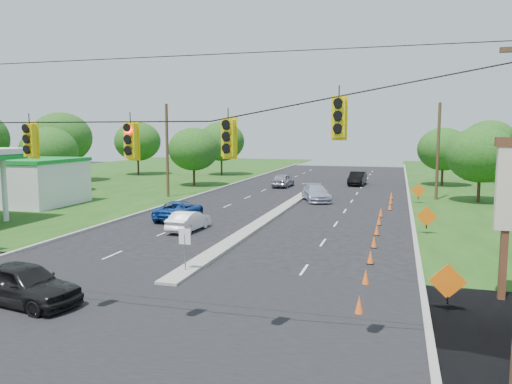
% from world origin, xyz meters
% --- Properties ---
extents(ground, '(160.00, 160.00, 0.00)m').
position_xyz_m(ground, '(0.00, 0.00, 0.00)').
color(ground, black).
rests_on(ground, ground).
extents(cross_street, '(160.00, 14.00, 0.02)m').
position_xyz_m(cross_street, '(0.00, 0.00, 0.00)').
color(cross_street, black).
rests_on(cross_street, ground).
extents(curb_left, '(0.25, 110.00, 0.16)m').
position_xyz_m(curb_left, '(-10.10, 30.00, 0.00)').
color(curb_left, gray).
rests_on(curb_left, ground).
extents(curb_right, '(0.25, 110.00, 0.16)m').
position_xyz_m(curb_right, '(10.10, 30.00, 0.00)').
color(curb_right, gray).
rests_on(curb_right, ground).
extents(median, '(1.00, 34.00, 0.18)m').
position_xyz_m(median, '(0.00, 21.00, 0.00)').
color(median, gray).
rests_on(median, ground).
extents(median_sign, '(0.55, 0.06, 2.05)m').
position_xyz_m(median_sign, '(0.00, 6.00, 1.46)').
color(median_sign, gray).
rests_on(median_sign, ground).
extents(signal_span, '(25.60, 0.32, 9.00)m').
position_xyz_m(signal_span, '(-0.05, -1.00, 4.97)').
color(signal_span, '#422D1C').
rests_on(signal_span, ground).
extents(utility_pole_far_left, '(0.28, 0.28, 9.00)m').
position_xyz_m(utility_pole_far_left, '(-12.50, 30.00, 4.50)').
color(utility_pole_far_left, '#422D1C').
rests_on(utility_pole_far_left, ground).
extents(utility_pole_far_right, '(0.28, 0.28, 9.00)m').
position_xyz_m(utility_pole_far_right, '(12.50, 35.00, 4.50)').
color(utility_pole_far_right, '#422D1C').
rests_on(utility_pole_far_right, ground).
extents(cone_0, '(0.32, 0.32, 0.70)m').
position_xyz_m(cone_0, '(7.87, 3.00, 0.35)').
color(cone_0, orange).
rests_on(cone_0, ground).
extents(cone_1, '(0.32, 0.32, 0.70)m').
position_xyz_m(cone_1, '(7.87, 6.50, 0.35)').
color(cone_1, orange).
rests_on(cone_1, ground).
extents(cone_2, '(0.32, 0.32, 0.70)m').
position_xyz_m(cone_2, '(7.87, 10.00, 0.35)').
color(cone_2, orange).
rests_on(cone_2, ground).
extents(cone_3, '(0.32, 0.32, 0.70)m').
position_xyz_m(cone_3, '(7.87, 13.50, 0.35)').
color(cone_3, orange).
rests_on(cone_3, ground).
extents(cone_4, '(0.32, 0.32, 0.70)m').
position_xyz_m(cone_4, '(7.87, 17.00, 0.35)').
color(cone_4, orange).
rests_on(cone_4, ground).
extents(cone_5, '(0.32, 0.32, 0.70)m').
position_xyz_m(cone_5, '(7.87, 20.50, 0.35)').
color(cone_5, orange).
rests_on(cone_5, ground).
extents(cone_6, '(0.32, 0.32, 0.70)m').
position_xyz_m(cone_6, '(7.87, 24.00, 0.35)').
color(cone_6, orange).
rests_on(cone_6, ground).
extents(cone_7, '(0.32, 0.32, 0.70)m').
position_xyz_m(cone_7, '(8.47, 27.50, 0.35)').
color(cone_7, orange).
rests_on(cone_7, ground).
extents(cone_8, '(0.32, 0.32, 0.70)m').
position_xyz_m(cone_8, '(8.47, 31.00, 0.35)').
color(cone_8, orange).
rests_on(cone_8, ground).
extents(cone_9, '(0.32, 0.32, 0.70)m').
position_xyz_m(cone_9, '(8.47, 34.50, 0.35)').
color(cone_9, orange).
rests_on(cone_9, ground).
extents(work_sign_0, '(1.27, 0.58, 1.37)m').
position_xyz_m(work_sign_0, '(10.80, 4.00, 1.09)').
color(work_sign_0, black).
rests_on(work_sign_0, ground).
extents(work_sign_1, '(1.27, 0.58, 1.37)m').
position_xyz_m(work_sign_1, '(10.80, 18.00, 1.09)').
color(work_sign_1, black).
rests_on(work_sign_1, ground).
extents(work_sign_2, '(1.27, 0.58, 1.37)m').
position_xyz_m(work_sign_2, '(10.80, 32.00, 1.09)').
color(work_sign_2, black).
rests_on(work_sign_2, ground).
extents(tree_2, '(5.88, 5.88, 6.86)m').
position_xyz_m(tree_2, '(-26.00, 30.00, 4.34)').
color(tree_2, black).
rests_on(tree_2, ground).
extents(tree_3, '(7.56, 7.56, 8.82)m').
position_xyz_m(tree_3, '(-32.00, 40.00, 5.58)').
color(tree_3, black).
rests_on(tree_3, ground).
extents(tree_4, '(6.72, 6.72, 7.84)m').
position_xyz_m(tree_4, '(-28.00, 52.00, 4.96)').
color(tree_4, black).
rests_on(tree_4, ground).
extents(tree_5, '(5.88, 5.88, 6.86)m').
position_xyz_m(tree_5, '(-14.00, 40.00, 4.34)').
color(tree_5, black).
rests_on(tree_5, ground).
extents(tree_6, '(6.72, 6.72, 7.84)m').
position_xyz_m(tree_6, '(-16.00, 55.00, 4.96)').
color(tree_6, black).
rests_on(tree_6, ground).
extents(tree_9, '(5.88, 5.88, 6.86)m').
position_xyz_m(tree_9, '(16.00, 34.00, 4.34)').
color(tree_9, black).
rests_on(tree_9, ground).
extents(tree_11, '(6.72, 6.72, 7.84)m').
position_xyz_m(tree_11, '(20.00, 55.00, 4.96)').
color(tree_11, black).
rests_on(tree_11, ground).
extents(tree_12, '(5.88, 5.88, 6.86)m').
position_xyz_m(tree_12, '(14.00, 48.00, 4.34)').
color(tree_12, black).
rests_on(tree_12, ground).
extents(black_sedan, '(4.88, 2.65, 1.57)m').
position_xyz_m(black_sedan, '(-4.03, 0.66, 0.79)').
color(black_sedan, black).
rests_on(black_sedan, ground).
extents(white_sedan, '(1.61, 4.01, 1.30)m').
position_xyz_m(white_sedan, '(-3.82, 15.13, 0.65)').
color(white_sedan, white).
rests_on(white_sedan, ground).
extents(blue_pickup, '(2.31, 4.95, 1.37)m').
position_xyz_m(blue_pickup, '(-6.17, 18.84, 0.69)').
color(blue_pickup, navy).
rests_on(blue_pickup, ground).
extents(silver_car_far, '(3.72, 5.53, 1.49)m').
position_xyz_m(silver_car_far, '(1.83, 31.19, 0.74)').
color(silver_car_far, '#9DA0B8').
rests_on(silver_car_far, ground).
extents(silver_car_oncoming, '(2.07, 4.64, 1.55)m').
position_xyz_m(silver_car_oncoming, '(-3.76, 42.04, 0.78)').
color(silver_car_oncoming, gray).
rests_on(silver_car_oncoming, ground).
extents(dark_car_receding, '(1.96, 5.00, 1.62)m').
position_xyz_m(dark_car_receding, '(4.36, 46.36, 0.81)').
color(dark_car_receding, black).
rests_on(dark_car_receding, ground).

